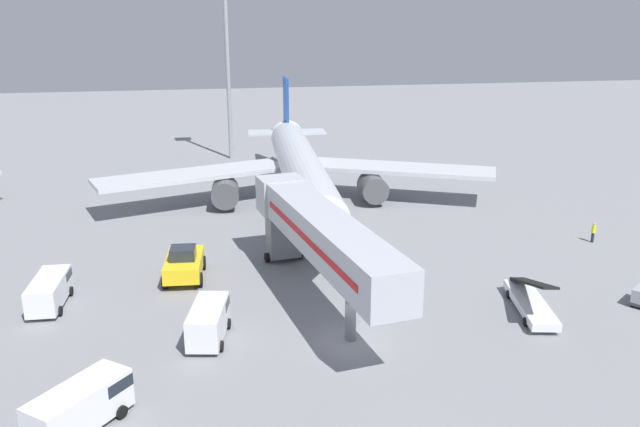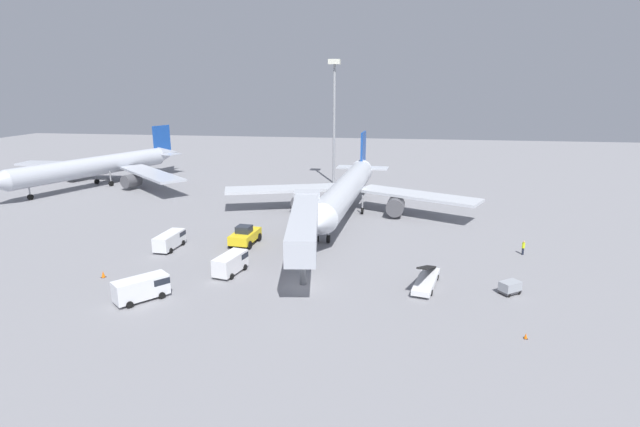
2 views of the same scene
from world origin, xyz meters
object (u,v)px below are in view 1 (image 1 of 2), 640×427
Objects in this scene: service_van_far_center at (50,289)px; apron_light_mast at (226,28)px; pushback_tug at (184,264)px; service_van_outer_right at (209,320)px; belt_loader_truck at (531,301)px; ground_crew_worker_foreground at (593,232)px; service_van_near_right at (82,404)px; jet_bridge at (316,230)px; airplane_at_gate at (300,167)px.

apron_light_mast is at bearing 71.42° from service_van_far_center.
service_van_outer_right is at bearing -81.51° from pushback_tug.
belt_loader_truck reaches higher than service_van_outer_right.
belt_loader_truck is 33.09m from service_van_far_center.
service_van_near_right is at bearing -154.39° from ground_crew_worker_foreground.
jet_bridge is at bearing -31.81° from pushback_tug.
pushback_tug is 1.05× the size of service_van_far_center.
service_van_far_center is at bearing -174.48° from ground_crew_worker_foreground.
airplane_at_gate is 29.00m from ground_crew_worker_foreground.
apron_light_mast reaches higher than service_van_near_right.
service_van_outer_right is at bearing -161.56° from ground_crew_worker_foreground.
service_van_outer_right is 56.37m from apron_light_mast.
pushback_tug is 18.76m from service_van_near_right.
apron_light_mast is at bearing 79.58° from service_van_near_right.
belt_loader_truck is at bearing -19.42° from jet_bridge.
service_van_near_right is (-6.33, -8.02, 0.04)m from service_van_outer_right.
belt_loader_truck is 28.90m from service_van_near_right.
airplane_at_gate is 23.61m from jet_bridge.
jet_bridge is 11.51m from pushback_tug.
ground_crew_worker_foreground is (34.17, 11.40, -0.30)m from service_van_outer_right.
belt_loader_truck is 59.13m from apron_light_mast.
service_van_near_right is (-4.82, -18.13, 0.08)m from pushback_tug.
airplane_at_gate reaches higher than ground_crew_worker_foreground.
service_van_far_center is at bearing -108.58° from apron_light_mast.
service_van_near_right is at bearing -74.05° from service_van_far_center.
ground_crew_worker_foreground is (40.50, 19.42, -0.34)m from service_van_near_right.
service_van_outer_right is at bearing -110.68° from airplane_at_gate.
service_van_outer_right is at bearing -33.59° from service_van_far_center.
jet_bridge is 4.26× the size of service_van_far_center.
airplane_at_gate is at bearing 145.23° from ground_crew_worker_foreground.
pushback_tug reaches higher than service_van_far_center.
pushback_tug is at bearing -177.93° from ground_crew_worker_foreground.
pushback_tug is 47.06m from apron_light_mast.
airplane_at_gate is 8.87× the size of service_van_near_right.
airplane_at_gate reaches higher than pushback_tug.
service_van_outer_right is at bearing -150.14° from jet_bridge.
airplane_at_gate is at bearing 55.87° from pushback_tug.
service_van_outer_right is (-21.57, 0.49, 0.49)m from belt_loader_truck.
pushback_tug is 10.22m from service_van_outer_right.
pushback_tug is 1.11× the size of service_van_outer_right.
apron_light_mast reaches higher than airplane_at_gate.
belt_loader_truck is at bearing -1.30° from service_van_outer_right.
service_van_near_right reaches higher than service_van_far_center.
belt_loader_truck reaches higher than service_van_far_center.
jet_bridge is 15.37m from belt_loader_truck.
apron_light_mast reaches higher than service_van_far_center.
apron_light_mast is at bearing 124.62° from ground_crew_worker_foreground.
apron_light_mast is (11.34, 61.65, 16.58)m from service_van_near_right.
apron_light_mast is (6.52, 43.53, 16.66)m from pushback_tug.
airplane_at_gate is 9.18× the size of service_van_outer_right.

